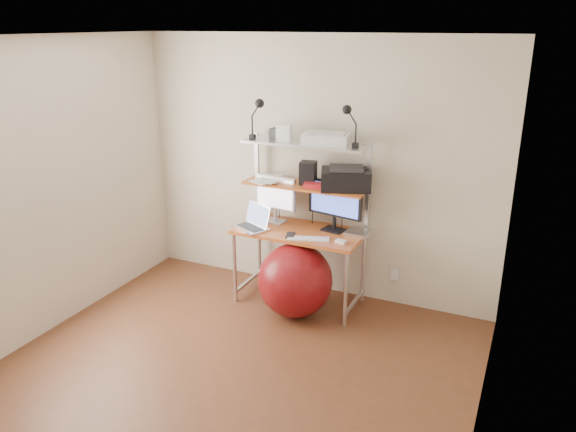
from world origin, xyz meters
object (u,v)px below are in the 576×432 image
object	(u,v)px
monitor_silver	(275,196)
printer	(346,179)
monitor_black	(335,202)
laptop	(254,223)
exercise_ball	(295,280)

from	to	relation	value
monitor_silver	printer	world-z (taller)	printer
monitor_black	monitor_silver	bearing A→B (deg)	-168.00
monitor_silver	laptop	bearing A→B (deg)	-105.45
printer	exercise_ball	size ratio (longest dim) A/B	0.75
printer	monitor_black	bearing A→B (deg)	158.99
monitor_black	laptop	xyz separation A→B (m)	(-0.71, -0.26, -0.23)
monitor_black	exercise_ball	bearing A→B (deg)	-108.84
monitor_black	laptop	bearing A→B (deg)	-149.12
laptop	exercise_ball	distance (m)	0.67
exercise_ball	printer	bearing A→B (deg)	50.47
monitor_black	exercise_ball	distance (m)	0.81
monitor_silver	monitor_black	bearing A→B (deg)	8.48
monitor_black	laptop	world-z (taller)	monitor_black
monitor_silver	printer	size ratio (longest dim) A/B	0.95
monitor_black	printer	distance (m)	0.25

